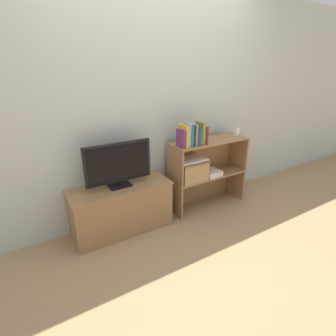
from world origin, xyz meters
TOP-DOWN VIEW (x-y plane):
  - ground_plane at (0.00, 0.00)m, footprint 16.00×16.00m
  - wall_back at (0.00, 0.41)m, footprint 10.00×0.05m
  - tv_stand at (-0.54, 0.19)m, footprint 1.02×0.40m
  - tv at (-0.54, 0.19)m, footprint 0.66×0.14m
  - bookshelf_lower_tier at (0.56, 0.22)m, footprint 0.96×0.32m
  - bookshelf_upper_tier at (0.56, 0.22)m, footprint 0.96×0.32m
  - book_plum at (0.12, 0.10)m, footprint 0.02×0.14m
  - book_mustard at (0.16, 0.10)m, footprint 0.03×0.16m
  - book_skyblue at (0.19, 0.10)m, footprint 0.02×0.14m
  - book_teal at (0.22, 0.10)m, footprint 0.03×0.14m
  - book_charcoal at (0.25, 0.10)m, footprint 0.02×0.14m
  - book_tan at (0.28, 0.10)m, footprint 0.02×0.14m
  - book_navy at (0.31, 0.10)m, footprint 0.03×0.15m
  - book_forest at (0.34, 0.10)m, footprint 0.03×0.13m
  - book_olive at (0.38, 0.10)m, footprint 0.04×0.13m
  - book_maroon at (0.41, 0.10)m, footprint 0.02×0.16m
  - baby_monitor at (0.98, 0.16)m, footprint 0.05×0.04m
  - storage_basket_left at (0.28, 0.14)m, footprint 0.34×0.28m
  - laptop at (0.28, 0.14)m, footprint 0.34×0.25m
  - magazine_stack at (0.57, 0.11)m, footprint 0.20×0.20m

SIDE VIEW (x-z plane):
  - ground_plane at x=0.00m, z-range 0.00..0.00m
  - tv_stand at x=-0.54m, z-range 0.00..0.50m
  - bookshelf_lower_tier at x=0.56m, z-range 0.06..0.47m
  - magazine_stack at x=0.57m, z-range 0.41..0.47m
  - storage_basket_left at x=0.28m, z-range 0.42..0.65m
  - laptop at x=0.28m, z-range 0.63..0.66m
  - bookshelf_upper_tier at x=0.56m, z-range 0.47..0.89m
  - tv at x=-0.54m, z-range 0.52..0.96m
  - baby_monitor at x=0.98m, z-range 0.81..0.93m
  - book_forest at x=0.34m, z-range 0.82..1.01m
  - book_plum at x=0.12m, z-range 0.82..1.01m
  - book_maroon at x=0.41m, z-range 0.82..1.02m
  - book_navy at x=0.31m, z-range 0.82..1.02m
  - book_charcoal at x=0.25m, z-range 0.82..1.05m
  - book_tan at x=0.28m, z-range 0.82..1.05m
  - book_mustard at x=0.16m, z-range 0.82..1.06m
  - book_olive at x=0.38m, z-range 0.82..1.06m
  - book_teal at x=0.22m, z-range 0.82..1.06m
  - book_skyblue at x=0.19m, z-range 0.82..1.07m
  - wall_back at x=0.00m, z-range 0.00..2.40m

